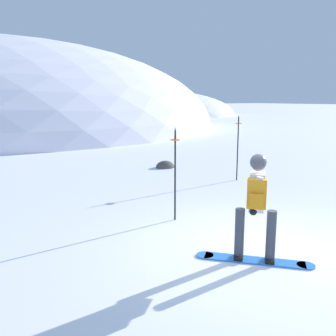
{
  "coord_description": "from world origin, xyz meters",
  "views": [
    {
      "loc": [
        -4.53,
        -4.37,
        2.53
      ],
      "look_at": [
        -0.18,
        2.63,
        1.0
      ],
      "focal_mm": 40.04,
      "sensor_mm": 36.0,
      "label": 1
    }
  ],
  "objects_px": {
    "snowboarder_main": "(256,206)",
    "piste_marker_far": "(175,168)",
    "piste_marker_near": "(238,143)",
    "rock_mid": "(165,168)"
  },
  "relations": [
    {
      "from": "snowboarder_main",
      "to": "piste_marker_far",
      "type": "distance_m",
      "value": 2.42
    },
    {
      "from": "snowboarder_main",
      "to": "piste_marker_far",
      "type": "height_order",
      "value": "piste_marker_far"
    },
    {
      "from": "rock_mid",
      "to": "snowboarder_main",
      "type": "bearing_deg",
      "value": -111.78
    },
    {
      "from": "piste_marker_far",
      "to": "rock_mid",
      "type": "height_order",
      "value": "piste_marker_far"
    },
    {
      "from": "piste_marker_far",
      "to": "rock_mid",
      "type": "relative_size",
      "value": 2.68
    },
    {
      "from": "piste_marker_far",
      "to": "rock_mid",
      "type": "bearing_deg",
      "value": 60.51
    },
    {
      "from": "piste_marker_near",
      "to": "rock_mid",
      "type": "xyz_separation_m",
      "value": [
        -0.79,
        3.04,
        -1.16
      ]
    },
    {
      "from": "snowboarder_main",
      "to": "piste_marker_far",
      "type": "relative_size",
      "value": 0.87
    },
    {
      "from": "piste_marker_near",
      "to": "rock_mid",
      "type": "relative_size",
      "value": 2.79
    },
    {
      "from": "piste_marker_near",
      "to": "snowboarder_main",
      "type": "bearing_deg",
      "value": -129.59
    }
  ]
}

